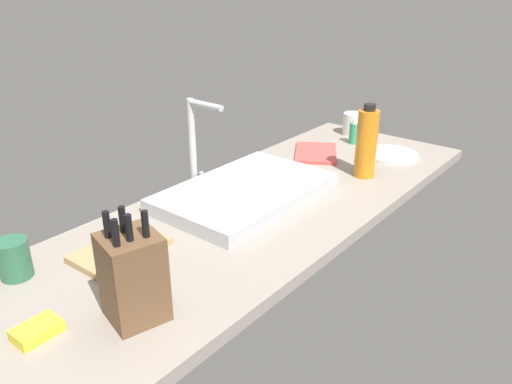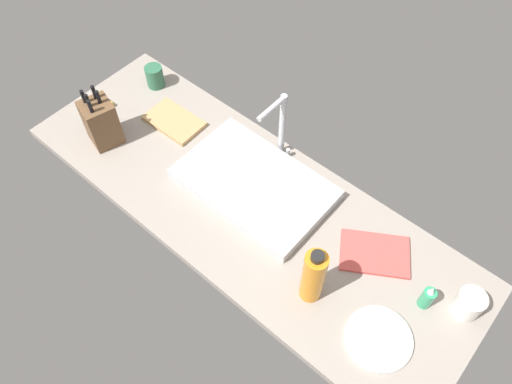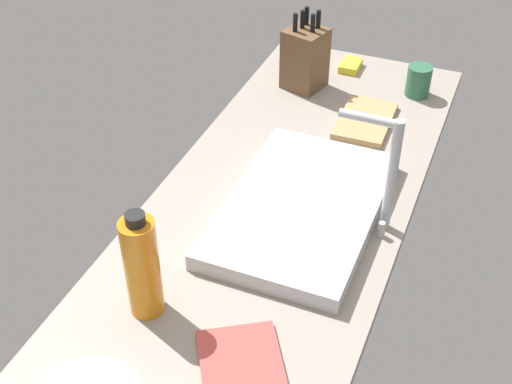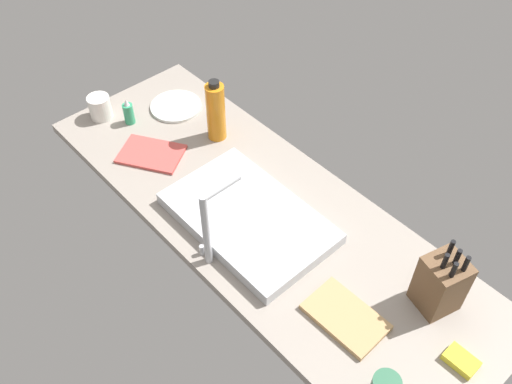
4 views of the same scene
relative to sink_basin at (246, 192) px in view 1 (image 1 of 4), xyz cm
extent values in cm
cube|color=gray|center=(1.16, -6.57, -3.93)|extent=(176.84, 62.25, 3.50)
cube|color=#B7BABF|center=(0.00, 0.00, 0.00)|extent=(55.31, 34.86, 4.37)
cylinder|color=#B7BABF|center=(-3.44, 19.56, 12.66)|extent=(2.40, 2.40, 29.70)
cylinder|color=#B7BABF|center=(-3.44, 12.91, 26.51)|extent=(2.00, 13.29, 2.00)
cylinder|color=#B7BABF|center=(0.06, 19.56, -0.18)|extent=(1.60, 1.60, 4.00)
cube|color=brown|center=(-59.61, -20.26, 7.33)|extent=(13.71, 13.73, 19.02)
cylinder|color=black|center=(-63.26, -21.56, 19.61)|extent=(1.72, 1.72, 5.53)
cylinder|color=black|center=(-62.22, -17.49, 19.61)|extent=(1.72, 1.72, 5.53)
cylinder|color=black|center=(-60.40, -21.85, 19.61)|extent=(1.72, 1.72, 5.53)
cylinder|color=black|center=(-59.00, -18.15, 19.61)|extent=(1.72, 1.72, 5.53)
cylinder|color=black|center=(-57.43, -23.09, 19.61)|extent=(1.72, 1.72, 5.53)
cube|color=tan|center=(-45.90, 3.29, -1.28)|extent=(23.60, 15.10, 1.80)
cylinder|color=#2D9966|center=(70.05, 0.52, 2.10)|extent=(4.07, 4.07, 8.57)
cone|color=silver|center=(70.05, 0.52, 7.78)|extent=(2.24, 2.24, 2.80)
cylinder|color=orange|center=(40.56, -19.88, 9.50)|extent=(7.19, 7.19, 23.36)
cylinder|color=black|center=(40.56, -19.88, 22.28)|extent=(3.95, 3.95, 2.20)
cylinder|color=silver|center=(65.49, -18.49, -1.58)|extent=(20.67, 20.67, 1.20)
cube|color=#CC4C47|center=(48.80, 5.32, -1.58)|extent=(27.82, 25.48, 1.20)
cylinder|color=silver|center=(80.66, 6.93, 2.55)|extent=(8.78, 8.78, 9.46)
cylinder|color=#2D6647|center=(-67.86, 13.70, 2.59)|extent=(7.45, 7.45, 9.55)
cube|color=yellow|center=(-76.07, -9.82, -0.98)|extent=(9.09, 6.14, 2.40)
camera|label=1|loc=(-111.55, -94.28, 64.99)|focal=35.66mm
camera|label=2|loc=(69.26, -79.79, 145.48)|focal=34.52mm
camera|label=3|loc=(122.39, 38.10, 106.05)|focal=48.32mm
camera|label=4|loc=(-90.33, 78.15, 141.16)|focal=39.18mm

